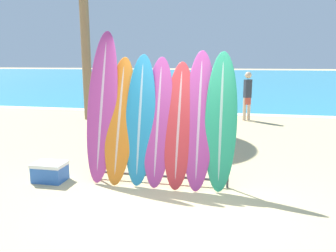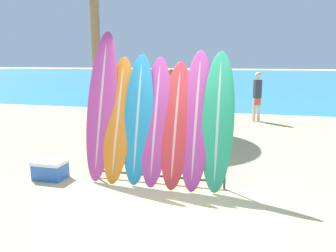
% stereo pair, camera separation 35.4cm
% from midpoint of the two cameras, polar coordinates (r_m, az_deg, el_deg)
% --- Properties ---
extents(ground_plane, '(160.00, 160.00, 0.00)m').
position_cam_midpoint_polar(ground_plane, '(5.04, 1.75, -12.97)').
color(ground_plane, tan).
extents(ocean_water, '(120.00, 60.00, 0.01)m').
position_cam_midpoint_polar(ocean_water, '(42.17, 13.49, 8.26)').
color(ocean_water, teal).
rests_on(ocean_water, ground_plane).
extents(surfboard_rack, '(2.37, 0.04, 0.82)m').
position_cam_midpoint_polar(surfboard_rack, '(5.61, -0.28, -5.50)').
color(surfboard_rack, '#47474C').
rests_on(surfboard_rack, ground_plane).
extents(surfboard_slot_0, '(0.54, 0.80, 2.60)m').
position_cam_midpoint_polar(surfboard_slot_0, '(5.87, -9.84, 3.60)').
color(surfboard_slot_0, '#B23D8E').
rests_on(surfboard_slot_0, ground_plane).
extents(surfboard_slot_1, '(0.52, 0.80, 2.15)m').
position_cam_midpoint_polar(surfboard_slot_1, '(5.73, -6.90, 1.21)').
color(surfboard_slot_1, orange).
rests_on(surfboard_slot_1, ground_plane).
extents(surfboard_slot_2, '(0.52, 0.66, 2.19)m').
position_cam_midpoint_polar(surfboard_slot_2, '(5.58, -3.43, 1.23)').
color(surfboard_slot_2, teal).
rests_on(surfboard_slot_2, ground_plane).
extents(surfboard_slot_3, '(0.50, 0.74, 2.15)m').
position_cam_midpoint_polar(surfboard_slot_3, '(5.51, -0.33, 0.89)').
color(surfboard_slot_3, '#B23D8E').
rests_on(surfboard_slot_3, ground_plane).
extents(surfboard_slot_4, '(0.50, 0.78, 2.07)m').
position_cam_midpoint_polar(surfboard_slot_4, '(5.43, 3.27, 0.29)').
color(surfboard_slot_4, red).
rests_on(surfboard_slot_4, ground_plane).
extents(surfboard_slot_5, '(0.50, 0.82, 2.26)m').
position_cam_midpoint_polar(surfboard_slot_5, '(5.39, 6.81, 1.15)').
color(surfboard_slot_5, '#B23D8E').
rests_on(surfboard_slot_5, ground_plane).
extents(surfboard_slot_6, '(0.52, 0.64, 2.23)m').
position_cam_midpoint_polar(surfboard_slot_6, '(5.32, 10.57, 0.78)').
color(surfboard_slot_6, '#289E70').
rests_on(surfboard_slot_6, ground_plane).
extents(person_near_water, '(0.29, 0.26, 1.69)m').
position_cam_midpoint_polar(person_near_water, '(11.71, 16.12, 5.27)').
color(person_near_water, beige).
rests_on(person_near_water, ground_plane).
extents(person_mid_beach, '(0.24, 0.30, 1.78)m').
position_cam_midpoint_polar(person_mid_beach, '(11.74, 1.31, 5.97)').
color(person_mid_beach, '#846047').
rests_on(person_mid_beach, ground_plane).
extents(person_far_left, '(0.29, 0.29, 1.71)m').
position_cam_midpoint_polar(person_far_left, '(8.80, -5.53, 3.85)').
color(person_far_left, '#846047').
rests_on(person_far_left, ground_plane).
extents(cooler_box, '(0.55, 0.40, 0.33)m').
position_cam_midpoint_polar(cooler_box, '(6.18, -18.29, -7.20)').
color(cooler_box, '#2D60B7').
rests_on(cooler_box, ground_plane).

